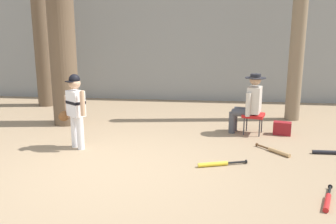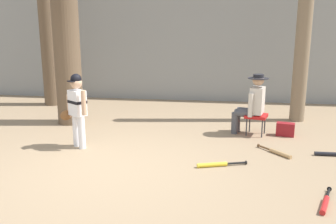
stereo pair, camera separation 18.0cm
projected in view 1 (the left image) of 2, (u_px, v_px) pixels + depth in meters
ground_plane at (111, 169)px, 5.32m from camera, size 60.00×60.00×0.00m
concrete_back_wall at (161, 47)px, 10.49m from camera, size 18.00×0.36×3.07m
tree_near_player at (61, 30)px, 7.48m from camera, size 0.79×0.79×4.83m
tree_behind_spectator at (300, 9)px, 7.75m from camera, size 0.54×0.54×5.52m
young_ballplayer at (75, 107)px, 6.12m from camera, size 0.59×0.40×1.31m
folding_stool at (253, 116)px, 7.06m from camera, size 0.49×0.49×0.41m
seated_spectator at (249, 102)px, 7.04m from camera, size 0.68×0.53×1.20m
handbag_beside_stool at (282, 128)px, 7.05m from camera, size 0.37×0.25×0.26m
bat_yellow_trainer at (217, 164)px, 5.44m from camera, size 0.76×0.31×0.07m
bat_red_barrel at (328, 201)px, 4.27m from camera, size 0.32×0.69×0.07m
bat_black_composite at (330, 152)px, 5.95m from camera, size 0.77×0.08×0.07m
bat_wood_tan at (276, 151)px, 6.01m from camera, size 0.51×0.59×0.07m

